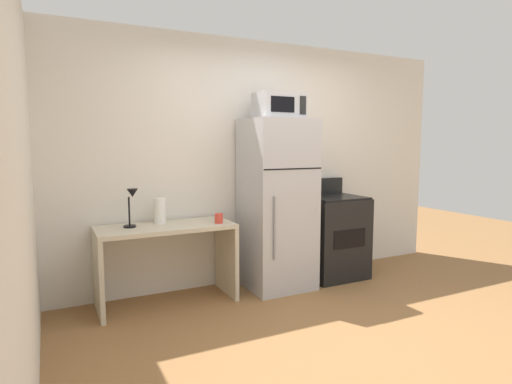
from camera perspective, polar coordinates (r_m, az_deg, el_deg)
The scene contains 10 objects.
ground_plane at distance 3.55m, azimuth 12.37°, elevation -18.68°, with size 12.00×12.00×0.00m, color olive.
wall_back_white at distance 4.66m, azimuth -0.46°, elevation 4.00°, with size 5.00×0.10×2.60m, color silver.
wall_left_brick at distance 2.50m, azimuth -29.94°, elevation 0.96°, with size 0.10×4.00×2.60m, color silver.
desk at distance 4.08m, azimuth -12.02°, elevation -7.42°, with size 1.26×0.55×0.75m.
desk_lamp at distance 3.97m, azimuth -16.43°, elevation -1.20°, with size 0.14×0.12×0.35m.
coffee_mug at distance 4.05m, azimuth -5.05°, elevation -3.55°, with size 0.08×0.08×0.10m, color #D83F33.
paper_towel_roll at distance 4.13m, azimuth -12.84°, elevation -2.48°, with size 0.11×0.11×0.24m, color white.
refrigerator at distance 4.41m, azimuth 2.85°, elevation -1.67°, with size 0.66×0.66×1.76m.
microwave at distance 4.36m, azimuth 3.07°, elevation 11.52°, with size 0.46×0.35×0.26m.
oven_range at distance 4.89m, azimuth 10.26°, elevation -5.84°, with size 0.65×0.61×1.10m.
Camera 1 is at (-2.05, -2.49, 1.50)m, focal length 29.66 mm.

